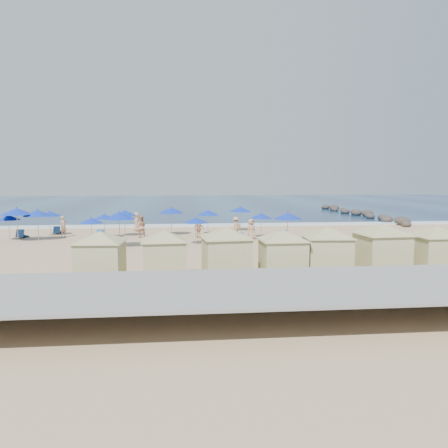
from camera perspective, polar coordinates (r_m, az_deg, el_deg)
The scene contains 39 objects.
ground at distance 30.49m, azimuth -6.46°, elevation -3.39°, with size 160.00×160.00×0.00m, color tan.
ocean at distance 85.23m, azimuth -6.11°, elevation 2.65°, with size 160.00×80.00×0.06m, color navy.
surf_line at distance 45.85m, azimuth -6.27°, elevation -0.19°, with size 160.00×2.50×0.08m, color white.
seawall at distance 17.14m, azimuth -6.91°, elevation -8.59°, with size 160.00×6.10×1.22m.
rock_jetty at distance 60.04m, azimuth 17.36°, elevation 1.34°, with size 2.56×26.66×0.96m.
trash_bin at distance 24.74m, azimuth -0.84°, elevation -4.65°, with size 0.77×0.77×0.77m, color black.
cabana_0 at distance 21.05m, azimuth -15.86°, elevation -3.44°, with size 4.40×4.40×2.77m.
cabana_1 at distance 21.13m, azimuth -7.81°, elevation -3.30°, with size 4.33×4.33×2.72m.
cabana_2 at distance 21.04m, azimuth 0.29°, elevation -3.04°, with size 4.58×4.58×2.88m.
cabana_3 at distance 21.16m, azimuth 7.68°, elevation -3.25°, with size 4.38×4.38×2.75m.
cabana_4 at distance 22.05m, azimuth 13.32°, elevation -2.82°, with size 4.54×4.54×2.86m.
cabana_5 at distance 23.31m, azimuth 19.93°, elevation -2.40°, with size 4.71×4.71×2.96m.
cabana_6 at distance 24.66m, azimuth 25.95°, elevation -2.44°, with size 4.44×4.44×2.78m.
umbrella_0 at distance 37.71m, azimuth -25.45°, elevation 1.50°, with size 2.41×2.41×2.74m.
umbrella_1 at distance 38.71m, azimuth -26.32°, elevation 0.78°, with size 1.88×1.88×2.13m.
umbrella_2 at distance 40.59m, azimuth -21.81°, elevation 1.25°, with size 1.93×1.93×2.19m.
umbrella_3 at distance 34.29m, azimuth -16.97°, elevation 0.44°, with size 1.81×1.81×2.06m.
umbrella_4 at distance 37.49m, azimuth -15.35°, elevation 0.94°, with size 1.82×1.82×2.07m.
umbrella_5 at distance 38.13m, azimuth -12.86°, elevation 1.41°, with size 2.03×2.03×2.31m.
umbrella_6 at distance 31.86m, azimuth -13.53°, elevation 1.08°, with size 2.35×2.35×2.67m.
umbrella_7 at distance 38.15m, azimuth -6.92°, elevation 1.78°, with size 2.21×2.21×2.51m.
umbrella_8 at distance 32.57m, azimuth -3.70°, elevation 0.50°, with size 1.87×1.87×2.12m.
umbrella_9 at distance 41.04m, azimuth 2.16°, elevation 1.94°, with size 2.08×2.08×2.37m.
umbrella_10 at distance 36.34m, azimuth 4.90°, elevation 1.06°, with size 1.86×1.86×2.12m.
umbrella_11 at distance 33.09m, azimuth 8.34°, elevation 1.05°, with size 2.16×2.16×2.46m.
umbrella_12 at distance 37.64m, azimuth -23.19°, elevation 1.33°, with size 2.24×2.24×2.55m.
umbrella_13 at distance 38.33m, azimuth -2.11°, elevation 1.48°, with size 1.97×1.97×2.24m.
beach_chair_0 at distance 39.97m, azimuth -24.90°, elevation -1.29°, with size 0.65×1.42×0.77m.
beach_chair_1 at distance 41.74m, azimuth -20.87°, elevation -0.87°, with size 0.63×1.33×0.72m.
beach_chair_2 at distance 37.58m, azimuth -15.61°, elevation -1.39°, with size 1.05×1.53×0.77m.
beach_chair_3 at distance 32.41m, azimuth -8.59°, elevation -2.41°, with size 0.84×1.43×0.74m.
beach_chair_4 at distance 34.56m, azimuth 1.98°, elevation -1.84°, with size 0.92×1.38×0.70m.
beach_chair_5 at distance 36.18m, azimuth 7.69°, elevation -1.51°, with size 0.83×1.46×0.76m.
beachgoer_0 at distance 39.04m, azimuth -20.23°, elevation -0.33°, with size 0.66×0.43×1.81m, color tan.
beachgoer_1 at distance 37.15m, azimuth -10.78°, elevation -0.32°, with size 0.91×0.71×1.87m, color tan.
beachgoer_2 at distance 36.24m, azimuth -3.31°, elevation -0.63°, with size 0.91×0.38×1.56m, color tan.
beachgoer_3 at distance 37.54m, azimuth 1.56°, elevation -0.31°, with size 1.07×0.62×1.66m, color tan.
beachgoer_4 at distance 41.47m, azimuth -11.33°, elevation 0.29°, with size 0.89×0.58×1.82m, color tan.
beachgoer_5 at distance 35.15m, azimuth 3.54°, elevation -0.72°, with size 0.83×0.54×1.70m, color tan.
Camera 1 is at (0.34, -30.09, 4.96)m, focal length 35.00 mm.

